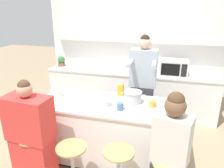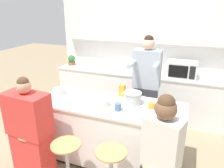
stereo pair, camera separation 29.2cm
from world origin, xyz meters
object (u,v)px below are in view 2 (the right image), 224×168
Objects in this scene: person_wrapped_blanket at (31,134)px; banana_bunch at (158,118)px; kitchen_island at (110,132)px; bar_stool_center_left at (68,166)px; juice_carton at (122,90)px; coffee_cup_near at (152,106)px; person_seated_near at (161,165)px; potted_plant at (72,60)px; coffee_cup_far at (118,107)px; cooking_pot at (133,98)px; person_cooking at (146,92)px; bar_stool_leftmost at (35,153)px; fruit_bowl at (102,102)px; microwave at (182,69)px.

person_wrapped_blanket is 10.30× the size of banana_bunch.
banana_bunch reaches higher than kitchen_island.
person_wrapped_blanket is 1.56m from banana_bunch.
juice_carton reaches higher than bar_stool_center_left.
coffee_cup_near reaches higher than banana_bunch.
person_seated_near is at bearing -40.05° from kitchen_island.
coffee_cup_far is at bearing -45.81° from potted_plant.
juice_carton reaches higher than cooking_pot.
person_cooking is 0.64m from coffee_cup_near.
coffee_cup_near is at bearing -28.51° from juice_carton.
potted_plant is (-1.26, 2.29, 0.66)m from bar_stool_center_left.
bar_stool_center_left is 5.47× the size of coffee_cup_near.
bar_stool_leftmost is at bearing -132.20° from juice_carton.
bar_stool_center_left is at bearing -110.60° from kitchen_island.
cooking_pot is (-0.07, -0.54, 0.12)m from person_cooking.
fruit_bowl is at bearing 160.49° from coffee_cup_far.
banana_bunch is at bearing -70.14° from person_cooking.
person_seated_near is 4.26× the size of cooking_pot.
bar_stool_center_left is at bearing -152.89° from banana_bunch.
coffee_cup_far is at bearing -103.26° from person_cooking.
fruit_bowl is 0.65m from coffee_cup_near.
cooking_pot is at bearing -39.20° from potted_plant.
person_wrapped_blanket is at bearing -131.57° from person_cooking.
person_seated_near reaches higher than fruit_bowl.
person_wrapped_blanket is 7.60× the size of juice_carton.
banana_bunch reaches higher than bar_stool_center_left.
juice_carton is at bearing 53.56° from person_wrapped_blanket.
cooking_pot is at bearing 35.08° from bar_stool_leftmost.
bar_stool_leftmost is 0.54m from bar_stool_center_left.
person_wrapped_blanket is at bearing -163.58° from person_seated_near.
cooking_pot is at bearing 40.95° from person_wrapped_blanket.
person_seated_near reaches higher than banana_bunch.
microwave is (0.00, 2.22, 0.38)m from person_seated_near.
kitchen_island is at bearing 39.11° from bar_stool_leftmost.
person_cooking is 14.52× the size of coffee_cup_near.
person_wrapped_blanket reaches higher than kitchen_island.
person_seated_near is 6.75× the size of fruit_bowl.
person_cooking is at bearing -116.98° from microwave.
cooking_pot is at bearing 166.47° from coffee_cup_near.
person_wrapped_blanket is 0.98× the size of person_seated_near.
potted_plant reaches higher than bar_stool_center_left.
coffee_cup_near reaches higher than bar_stool_center_left.
microwave is at bearing 69.55° from coffee_cup_far.
potted_plant reaches higher than cooking_pot.
person_cooking reaches higher than kitchen_island.
person_wrapped_blanket is 6.43× the size of potted_plant.
kitchen_island is at bearing -175.45° from coffee_cup_near.
potted_plant is at bearing 179.05° from microwave.
fruit_bowl is at bearing 73.89° from bar_stool_center_left.
cooking_pot reaches higher than coffee_cup_near.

